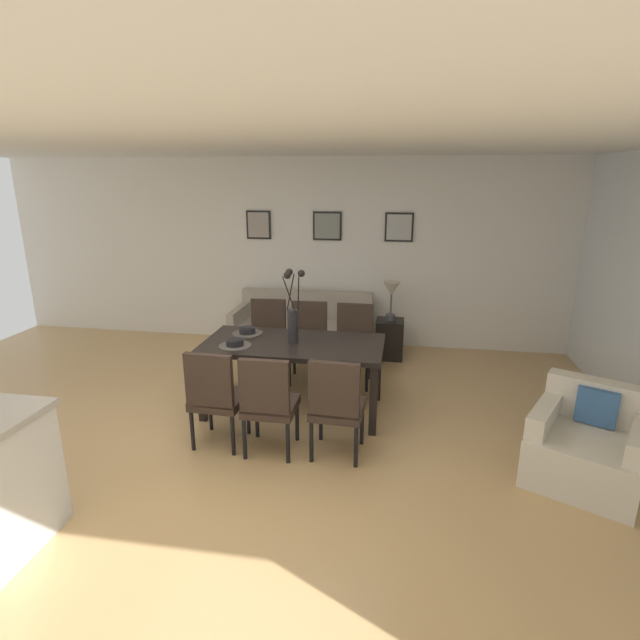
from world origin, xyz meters
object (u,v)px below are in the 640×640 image
object	(u,v)px
dining_chair_near_right	(267,335)
dining_table	(293,350)
dining_chair_near_left	(216,394)
dining_chair_mid_left	(336,403)
centerpiece_vase	(293,315)
framed_picture_left	(259,225)
dining_chair_far_left	(268,400)
bowl_near_right	(247,330)
sofa	(303,332)
dining_chair_mid_right	(353,340)
bowl_near_left	(235,342)
side_table	(390,339)
framed_picture_center	(327,226)
framed_picture_right	(399,227)
dining_chair_far_right	(308,338)
armchair	(588,446)
table_lamp	(392,292)

from	to	relation	value
dining_chair_near_right	dining_table	bearing A→B (deg)	-59.51
dining_chair_near_left	dining_chair_mid_left	world-z (taller)	same
centerpiece_vase	framed_picture_left	xyz separation A→B (m)	(-0.98, 2.22, 0.66)
dining_chair_near_left	dining_chair_far_left	distance (m)	0.50
dining_chair_near_right	bowl_near_right	size ratio (longest dim) A/B	5.41
sofa	dining_chair_mid_right	bearing A→B (deg)	-49.09
dining_chair_mid_right	bowl_near_left	bearing A→B (deg)	-135.82
dining_chair_near_left	side_table	world-z (taller)	dining_chair_near_left
bowl_near_right	side_table	distance (m)	2.18
dining_chair_near_right	dining_chair_mid_left	size ratio (longest dim) A/B	1.00
dining_chair_mid_left	bowl_near_right	xyz separation A→B (m)	(-1.09, 1.03, 0.27)
bowl_near_left	dining_chair_near_right	bearing A→B (deg)	88.83
sofa	dining_chair_far_left	bearing A→B (deg)	-84.89
side_table	bowl_near_right	bearing A→B (deg)	-133.86
bowl_near_left	side_table	size ratio (longest dim) A/B	0.33
dining_chair_near_right	framed_picture_center	bearing A→B (deg)	68.94
dining_chair_near_left	framed_picture_right	xyz separation A→B (m)	(1.50, 3.05, 1.17)
dining_chair_far_right	framed_picture_right	xyz separation A→B (m)	(0.99, 1.38, 1.17)
dining_chair_mid_left	framed_picture_left	world-z (taller)	framed_picture_left
bowl_near_right	sofa	bearing A→B (deg)	79.64
dining_chair_far_left	framed_picture_right	xyz separation A→B (m)	(1.00, 3.10, 1.17)
dining_chair_mid_left	centerpiece_vase	world-z (taller)	centerpiece_vase
framed_picture_center	armchair	bearing A→B (deg)	-49.72
dining_chair_far_right	armchair	world-z (taller)	dining_chair_far_right
dining_chair_mid_right	bowl_near_right	xyz separation A→B (m)	(-1.07, -0.64, 0.27)
dining_chair_far_right	dining_table	bearing A→B (deg)	-89.48
dining_table	bowl_near_right	distance (m)	0.59
dining_chair_mid_right	framed_picture_left	xyz separation A→B (m)	(-1.51, 1.39, 1.17)
dining_chair_mid_left	bowl_near_left	bearing A→B (deg)	149.87
dining_chair_mid_right	dining_chair_near_right	bearing A→B (deg)	177.67
centerpiece_vase	framed_picture_center	xyz separation A→B (m)	(-0.00, 2.22, 0.66)
dining_chair_mid_left	armchair	bearing A→B (deg)	0.83
dining_chair_near_right	dining_chair_far_left	bearing A→B (deg)	-74.28
dining_chair_far_left	dining_chair_mid_left	bearing A→B (deg)	4.12
dining_chair_near_right	side_table	size ratio (longest dim) A/B	1.77
dining_table	dining_chair_near_left	size ratio (longest dim) A/B	1.96
dining_chair_mid_left	framed_picture_center	world-z (taller)	framed_picture_center
armchair	table_lamp	bearing A→B (deg)	123.03
dining_chair_far_right	centerpiece_vase	xyz separation A→B (m)	(0.01, -0.85, 0.51)
centerpiece_vase	armchair	bearing A→B (deg)	-17.45
dining_chair_far_right	bowl_near_right	xyz separation A→B (m)	(-0.53, -0.65, 0.27)
dining_chair_near_right	bowl_near_left	size ratio (longest dim) A/B	5.41
dining_chair_far_left	framed_picture_center	xyz separation A→B (m)	(0.02, 3.10, 1.17)
sofa	framed_picture_right	world-z (taller)	framed_picture_right
dining_chair_mid_left	bowl_near_left	xyz separation A→B (m)	(-1.09, 0.63, 0.27)
dining_chair_near_left	dining_chair_near_right	size ratio (longest dim) A/B	1.00
framed_picture_center	dining_chair_mid_right	bearing A→B (deg)	-69.21
framed_picture_right	dining_chair_mid_right	bearing A→B (deg)	-108.03
dining_chair_near_left	sofa	xyz separation A→B (m)	(0.26, 2.57, -0.23)
framed_picture_right	framed_picture_left	bearing A→B (deg)	180.00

